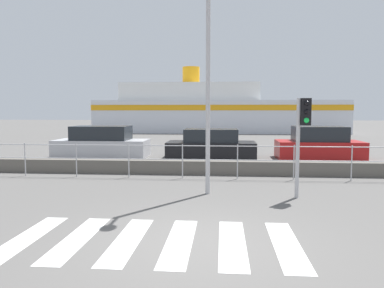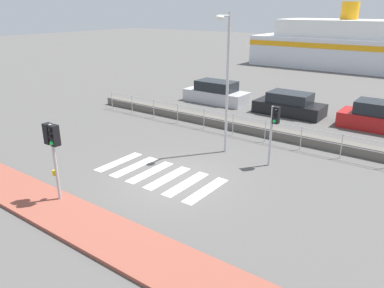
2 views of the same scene
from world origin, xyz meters
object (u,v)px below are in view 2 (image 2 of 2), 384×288
(ferry_boat, at_px, (368,49))
(parked_car_black, at_px, (289,105))
(traffic_light_near, at_px, (52,142))
(streetlamp, at_px, (226,70))
(parked_car_red, at_px, (377,117))
(traffic_light_far, at_px, (274,123))
(parked_car_silver, at_px, (216,93))

(ferry_boat, height_order, parked_car_black, ferry_boat)
(traffic_light_near, height_order, streetlamp, streetlamp)
(streetlamp, bearing_deg, traffic_light_near, -106.08)
(parked_car_red, bearing_deg, traffic_light_far, -106.82)
(traffic_light_near, height_order, traffic_light_far, traffic_light_near)
(traffic_light_far, relative_size, ferry_boat, 0.10)
(traffic_light_far, height_order, parked_car_black, traffic_light_far)
(traffic_light_near, xyz_separation_m, ferry_boat, (1.45, 37.14, -0.02))
(parked_car_silver, height_order, parked_car_red, parked_car_red)
(parked_car_silver, distance_m, parked_car_black, 5.32)
(parked_car_silver, relative_size, parked_car_red, 1.17)
(parked_car_silver, bearing_deg, parked_car_red, 0.00)
(traffic_light_near, distance_m, parked_car_silver, 15.56)
(streetlamp, xyz_separation_m, parked_car_red, (4.84, 7.93, -3.10))
(streetlamp, bearing_deg, traffic_light_far, -2.99)
(traffic_light_near, bearing_deg, parked_car_silver, 102.69)
(traffic_light_near, distance_m, parked_car_red, 16.68)
(parked_car_red, bearing_deg, parked_car_black, -180.00)
(parked_car_black, bearing_deg, ferry_boat, 91.23)
(parked_car_black, bearing_deg, traffic_light_far, -72.38)
(traffic_light_far, bearing_deg, streetlamp, 177.01)
(streetlamp, distance_m, ferry_boat, 30.01)
(traffic_light_far, height_order, parked_car_silver, traffic_light_far)
(traffic_light_near, xyz_separation_m, parked_car_black, (1.92, 15.11, -1.57))
(traffic_light_near, relative_size, traffic_light_far, 1.08)
(parked_car_black, bearing_deg, traffic_light_near, -97.24)
(parked_car_silver, xyz_separation_m, parked_car_black, (5.32, 0.00, -0.05))
(traffic_light_far, bearing_deg, parked_car_silver, 134.37)
(parked_car_silver, relative_size, parked_car_black, 1.07)
(traffic_light_near, bearing_deg, ferry_boat, 87.77)
(traffic_light_near, xyz_separation_m, traffic_light_far, (4.48, 7.05, -0.28))
(traffic_light_far, distance_m, parked_car_black, 8.55)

